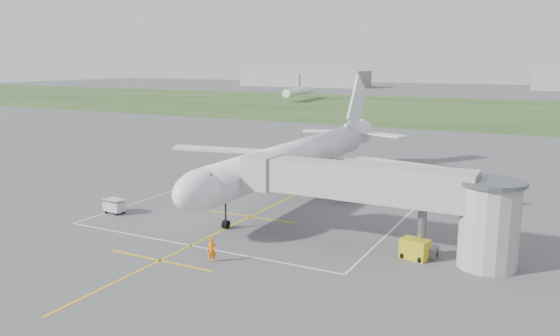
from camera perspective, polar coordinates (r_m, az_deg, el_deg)
The scene contains 11 objects.
ground at distance 63.99m, azimuth 1.44°, elevation -2.89°, with size 700.00×700.00×0.00m, color #4F4F51.
grass_strip at distance 188.43m, azimuth 19.21°, elevation 5.75°, with size 700.00×120.00×0.02m, color #2C4A20.
apron_markings at distance 58.99m, azimuth -1.05°, elevation -4.09°, with size 28.20×60.00×0.01m.
airliner at distance 63.74m, azimuth 1.76°, elevation 1.09°, with size 38.93×46.75×13.52m.
jet_bridge at distance 45.13m, azimuth 11.92°, elevation -2.86°, with size 23.40×5.00×7.20m.
gpu_unit at distance 45.07m, azimuth 13.89°, elevation -8.22°, with size 2.38×1.89×1.60m.
baggage_cart at distance 58.94m, azimuth -16.89°, elevation -3.82°, with size 2.29×1.52×1.51m.
ramp_worker_nose at distance 43.31m, azimuth -7.15°, elevation -8.52°, with size 0.71×0.46×1.94m, color orange.
ramp_worker_wing at distance 67.37m, azimuth -2.00°, elevation -1.45°, with size 0.81×0.63×1.67m, color #F03B07.
distant_hangars at distance 324.08m, azimuth 20.04°, elevation 8.59°, with size 345.00×49.00×12.00m.
distant_aircraft at distance 219.77m, azimuth 25.50°, elevation 6.91°, with size 191.07×64.74×8.85m.
Camera 1 is at (27.26, -55.81, 15.41)m, focal length 35.00 mm.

